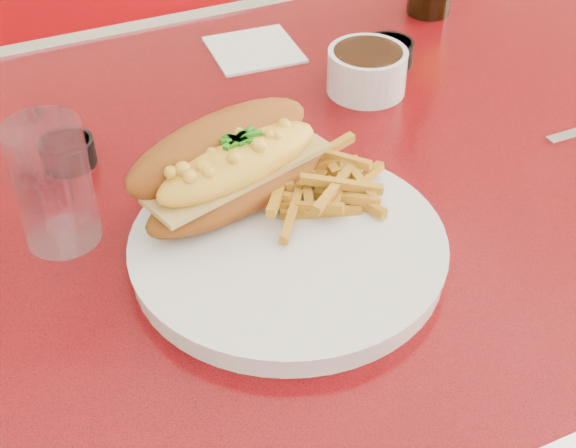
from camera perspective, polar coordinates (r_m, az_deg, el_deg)
name	(u,v)px	position (r m, az deg, el deg)	size (l,w,h in m)	color
diner_table	(371,258)	(0.99, 5.96, -2.40)	(1.23, 0.83, 0.77)	red
booth_bench_far	(181,141)	(1.78, -7.63, 5.88)	(1.20, 0.51, 0.90)	#A20A10
dinner_plate	(288,248)	(0.74, 0.00, -1.70)	(0.31, 0.31, 0.02)	silver
mac_hoagie	(232,165)	(0.76, -4.00, 4.21)	(0.23, 0.16, 0.09)	#924C17
fries_pile	(314,182)	(0.77, 1.84, 2.97)	(0.12, 0.11, 0.03)	gold
fork	(328,201)	(0.78, 2.84, 1.66)	(0.09, 0.13, 0.00)	silver
gravy_ramekin	(367,70)	(0.98, 5.64, 10.87)	(0.12, 0.12, 0.05)	silver
sauce_cup_left	(68,151)	(0.88, -15.40, 5.03)	(0.07, 0.07, 0.03)	black
sauce_cup_right	(389,51)	(1.05, 7.22, 12.09)	(0.07, 0.07, 0.03)	black
water_tumbler	(53,184)	(0.76, -16.35, 2.72)	(0.07, 0.07, 0.12)	silver
paper_napkin	(254,50)	(1.08, -2.43, 12.29)	(0.11, 0.11, 0.00)	white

